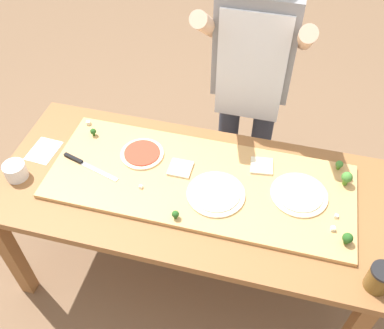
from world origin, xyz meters
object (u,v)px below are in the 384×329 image
Objects in this scene: broccoli_floret_back_left at (347,178)px; cheese_crumble_d at (333,229)px; pizza_whole_white_garlic at (216,194)px; cook_center at (252,74)px; prep_table at (188,198)px; flour_cup at (16,172)px; broccoli_floret_back_right at (348,238)px; pizza_whole_tomato_red at (142,154)px; cheese_crumble_a at (88,123)px; recipe_note at (44,151)px; broccoli_floret_center_left at (339,164)px; broccoli_floret_center_right at (174,214)px; chefs_knife at (83,163)px; broccoli_floret_back_mid at (93,132)px; sauce_jar at (380,278)px; pizza_slice_near_right at (180,168)px; cheese_crumble_c at (336,216)px; cheese_crumble_b at (141,187)px; pizza_slice_near_left at (262,166)px; pizza_whole_cheese_artichoke at (299,194)px.

cheese_crumble_d is (-0.05, -0.28, -0.04)m from broccoli_floret_back_left.
cook_center is (0.04, 0.66, 0.21)m from pizza_whole_white_garlic.
prep_table is 17.20× the size of flour_cup.
broccoli_floret_back_left is at bearing 80.75° from cheese_crumble_d.
pizza_whole_tomato_red is at bearing 164.52° from broccoli_floret_back_right.
recipe_note is (-0.15, -0.22, -0.03)m from cheese_crumble_a.
cheese_crumble_a is (-1.31, -0.00, -0.02)m from broccoli_floret_center_left.
broccoli_floret_center_right is at bearing -151.86° from broccoli_floret_back_left.
broccoli_floret_center_right is at bearing -91.22° from prep_table.
chefs_knife is 0.67m from pizza_whole_white_garlic.
pizza_whole_white_garlic is 0.82m from cheese_crumble_a.
broccoli_floret_back_mid is 0.41× the size of flour_cup.
sauce_jar is 1.66m from recipe_note.
broccoli_floret_back_right is at bearing -16.25° from pizza_slice_near_right.
pizza_slice_near_right is 5.85× the size of cheese_crumble_d.
pizza_whole_tomato_red is at bearing 166.55° from cheese_crumble_d.
cheese_crumble_c is at bearing 4.53° from flour_cup.
broccoli_floret_back_left is at bearing 20.50° from pizza_whole_white_garlic.
broccoli_floret_center_right is at bearing -32.01° from cheese_crumble_b.
pizza_slice_near_left is 0.62× the size of recipe_note.
cook_center reaches higher than pizza_slice_near_right.
pizza_whole_cheese_artichoke is at bearing 132.18° from sauce_jar.
cheese_crumble_b is (0.06, -0.21, -0.00)m from pizza_whole_tomato_red.
broccoli_floret_back_right is (1.26, -0.14, 0.03)m from chefs_knife.
cheese_crumble_a is at bearing 142.39° from broccoli_floret_center_right.
chefs_knife reaches higher than recipe_note.
broccoli_floret_back_right reaches higher than prep_table.
sauce_jar is (1.41, -0.51, 0.01)m from broccoli_floret_back_mid.
broccoli_floret_back_left is 1.57m from flour_cup.
pizza_whole_cheese_artichoke is 0.30m from broccoli_floret_back_right.
pizza_slice_near_right is 0.29m from broccoli_floret_center_right.
pizza_slice_near_right is 0.64× the size of recipe_note.
pizza_whole_cheese_artichoke is 14.07× the size of cheese_crumble_d.
cook_center reaches higher than broccoli_floret_back_mid.
cheese_crumble_b is at bearing 6.01° from flour_cup.
pizza_slice_near_left is at bearing 7.62° from recipe_note.
cheese_crumble_b is 0.08× the size of recipe_note.
broccoli_floret_center_left reaches higher than prep_table.
sauce_jar is at bearing -12.29° from cheese_crumble_b.
pizza_whole_white_garlic is 0.76m from sauce_jar.
broccoli_floret_back_right is 0.73m from broccoli_floret_center_right.
prep_table is 17.25× the size of pizza_slice_near_left.
recipe_note is at bearing -177.37° from pizza_slice_near_right.
pizza_slice_near_left is at bearing 16.53° from flour_cup.
pizza_whole_tomato_red is 0.13× the size of cook_center.
broccoli_floret_center_left is (-0.04, 0.42, -0.00)m from broccoli_floret_back_right.
cook_center is (-0.50, 0.66, 0.21)m from cheese_crumble_c.
pizza_whole_tomato_red is 0.59m from pizza_slice_near_left.
flour_cup reaches higher than broccoli_floret_back_right.
sauce_jar is at bearing -54.76° from cook_center.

